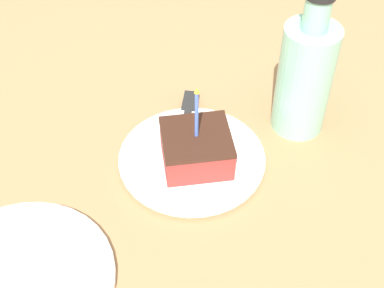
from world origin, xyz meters
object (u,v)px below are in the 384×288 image
side_plate (17,283)px  fork (186,121)px  cake_slice (196,148)px  bottle (305,76)px  plate (192,159)px

side_plate → fork: bearing=45.3°
cake_slice → side_plate: 0.30m
fork → bottle: (0.18, -0.01, 0.08)m
cake_slice → side_plate: cake_slice is taller
bottle → fork: bearing=175.5°
plate → fork: size_ratio=1.30×
bottle → plate: bearing=-161.3°
plate → side_plate: (-0.24, -0.17, -0.00)m
bottle → side_plate: bottle is taller
cake_slice → fork: size_ratio=0.82×
fork → cake_slice: bearing=-87.9°
bottle → side_plate: (-0.42, -0.23, -0.09)m
bottle → cake_slice: bearing=-158.1°
fork → bottle: 0.20m
plate → fork: fork is taller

